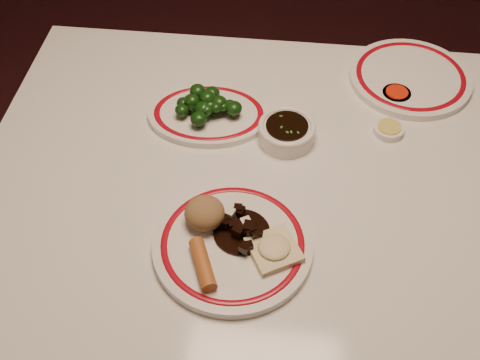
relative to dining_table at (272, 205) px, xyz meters
name	(u,v)px	position (x,y,z in m)	size (l,w,h in m)	color
ground	(263,345)	(0.00, 0.00, -0.66)	(7.00, 7.00, 0.00)	black
dining_table	(272,205)	(0.00, 0.00, 0.00)	(1.20, 0.90, 0.75)	silver
main_plate	(233,245)	(-0.06, -0.18, 0.10)	(0.30, 0.30, 0.02)	white
rice_mound	(205,213)	(-0.12, -0.14, 0.14)	(0.07, 0.07, 0.05)	olive
spring_roll	(203,264)	(-0.11, -0.24, 0.12)	(0.03, 0.03, 0.10)	#B3622C
fried_wonton	(274,249)	(0.01, -0.19, 0.12)	(0.11, 0.11, 0.02)	beige
stirfry_heap	(242,228)	(-0.05, -0.16, 0.12)	(0.10, 0.11, 0.03)	black
broccoli_plate	(209,114)	(-0.15, 0.15, 0.10)	(0.28, 0.24, 0.02)	white
broccoli_pile	(205,104)	(-0.16, 0.15, 0.13)	(0.14, 0.12, 0.05)	#23471C
soy_bowl	(286,133)	(0.02, 0.11, 0.11)	(0.12, 0.12, 0.04)	white
sweet_sour_dish	(396,95)	(0.25, 0.26, 0.10)	(0.06, 0.06, 0.02)	white
mustard_dish	(389,129)	(0.23, 0.15, 0.10)	(0.06, 0.06, 0.02)	white
far_plate	(410,77)	(0.29, 0.33, 0.10)	(0.35, 0.35, 0.02)	white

